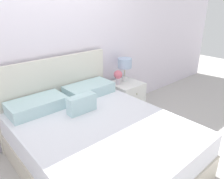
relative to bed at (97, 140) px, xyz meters
The scene contains 6 objects.
ground_plane 0.94m from the bed, 90.00° to the left, with size 12.00×12.00×0.00m, color #BCB7B2.
wall_back 1.39m from the bed, 90.00° to the left, with size 8.00×0.06×2.60m.
bed is the anchor object (origin of this frame).
nightstand 1.26m from the bed, 30.30° to the left, with size 0.47×0.48×0.53m.
table_lamp 1.45m from the bed, 32.56° to the left, with size 0.22×0.22×0.37m.
flower_vase 1.23m from the bed, 35.39° to the left, with size 0.13×0.13×0.22m.
Camera 1 is at (-1.23, -2.53, 1.74)m, focal length 35.00 mm.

